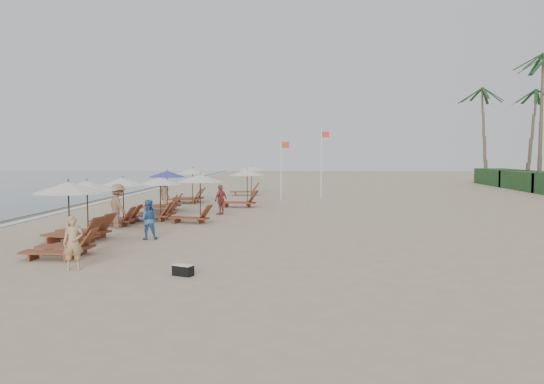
# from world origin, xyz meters

# --- Properties ---
(ground) EXTENTS (160.00, 160.00, 0.00)m
(ground) POSITION_xyz_m (0.00, 0.00, 0.00)
(ground) COLOR tan
(ground) RESTS_ON ground
(wet_sand_band) EXTENTS (3.20, 140.00, 0.01)m
(wet_sand_band) POSITION_xyz_m (-12.50, 10.00, 0.00)
(wet_sand_band) COLOR #6B5E4C
(wet_sand_band) RESTS_ON ground
(foam_line) EXTENTS (0.50, 140.00, 0.02)m
(foam_line) POSITION_xyz_m (-11.20, 10.00, 0.01)
(foam_line) COLOR white
(foam_line) RESTS_ON ground
(lounger_station_0) EXTENTS (2.44, 2.21, 2.33)m
(lounger_station_0) POSITION_xyz_m (-5.33, -3.05, 1.22)
(lounger_station_0) COLOR brown
(lounger_station_0) RESTS_ON ground
(lounger_station_1) EXTENTS (2.71, 2.43, 2.20)m
(lounger_station_1) POSITION_xyz_m (-6.07, 0.09, 1.05)
(lounger_station_1) COLOR brown
(lounger_station_1) RESTS_ON ground
(lounger_station_2) EXTENTS (2.46, 2.16, 2.12)m
(lounger_station_2) POSITION_xyz_m (-6.19, 4.58, 1.07)
(lounger_station_2) COLOR brown
(lounger_station_2) RESTS_ON ground
(lounger_station_3) EXTENTS (2.56, 2.18, 2.05)m
(lounger_station_3) POSITION_xyz_m (-5.05, 6.49, 1.01)
(lounger_station_3) COLOR brown
(lounger_station_3) RESTS_ON ground
(lounger_station_4) EXTENTS (2.62, 2.16, 2.23)m
(lounger_station_4) POSITION_xyz_m (-5.73, 10.50, 1.04)
(lounger_station_4) COLOR brown
(lounger_station_4) RESTS_ON ground
(lounger_station_5) EXTENTS (2.64, 2.22, 2.23)m
(lounger_station_5) POSITION_xyz_m (-5.38, 15.71, 1.06)
(lounger_station_5) COLOR brown
(lounger_station_5) RESTS_ON ground
(inland_station_0) EXTENTS (2.61, 2.24, 2.22)m
(inland_station_0) POSITION_xyz_m (-2.89, 5.55, 1.44)
(inland_station_0) COLOR brown
(inland_station_0) RESTS_ON ground
(inland_station_1) EXTENTS (2.88, 2.24, 2.22)m
(inland_station_1) POSITION_xyz_m (-1.59, 13.05, 1.28)
(inland_station_1) COLOR brown
(inland_station_1) RESTS_ON ground
(inland_station_2) EXTENTS (2.83, 2.24, 2.22)m
(inland_station_2) POSITION_xyz_m (-2.20, 22.33, 1.30)
(inland_station_2) COLOR brown
(inland_station_2) RESTS_ON ground
(beachgoer_near) EXTENTS (0.63, 0.52, 1.50)m
(beachgoer_near) POSITION_xyz_m (-4.25, -4.85, 0.75)
(beachgoer_near) COLOR tan
(beachgoer_near) RESTS_ON ground
(beachgoer_mid_a) EXTENTS (0.82, 0.70, 1.48)m
(beachgoer_mid_a) POSITION_xyz_m (-3.72, 0.56, 0.74)
(beachgoer_mid_a) COLOR #34609D
(beachgoer_mid_a) RESTS_ON ground
(beachgoer_mid_b) EXTENTS (1.36, 1.39, 1.91)m
(beachgoer_mid_b) POSITION_xyz_m (-5.84, 3.46, 0.95)
(beachgoer_mid_b) COLOR #8F6749
(beachgoer_mid_b) RESTS_ON ground
(beachgoer_far_a) EXTENTS (0.79, 0.99, 1.57)m
(beachgoer_far_a) POSITION_xyz_m (-2.25, 8.91, 0.79)
(beachgoer_far_a) COLOR #AB4A44
(beachgoer_far_a) RESTS_ON ground
(beachgoer_far_b) EXTENTS (0.78, 0.97, 1.72)m
(beachgoer_far_b) POSITION_xyz_m (-6.17, 12.39, 0.86)
(beachgoer_far_b) COLOR #9F7B56
(beachgoer_far_b) RESTS_ON ground
(duffel_bag) EXTENTS (0.60, 0.46, 0.30)m
(duffel_bag) POSITION_xyz_m (-1.08, -5.41, 0.15)
(duffel_bag) COLOR black
(duffel_bag) RESTS_ON ground
(flag_pole_near) EXTENTS (0.59, 0.08, 4.17)m
(flag_pole_near) POSITION_xyz_m (0.56, 18.02, 2.32)
(flag_pole_near) COLOR silver
(flag_pole_near) RESTS_ON ground
(flag_pole_far) EXTENTS (0.60, 0.08, 4.94)m
(flag_pole_far) POSITION_xyz_m (3.35, 20.27, 2.72)
(flag_pole_far) COLOR silver
(flag_pole_far) RESTS_ON ground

